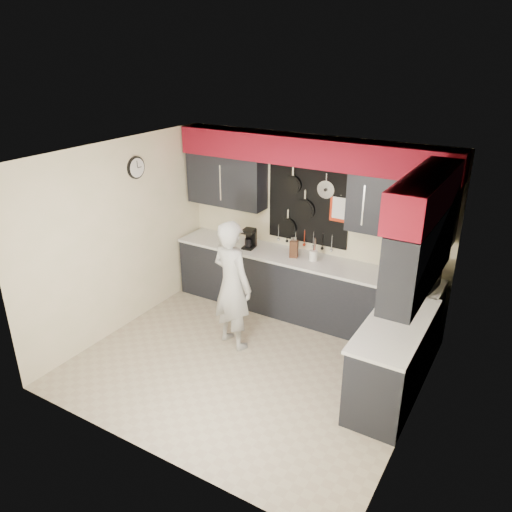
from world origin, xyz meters
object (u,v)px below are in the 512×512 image
Objects in this scene: knife_block at (294,249)px; coffee_maker at (250,238)px; microwave at (413,273)px; person at (232,285)px; utensil_crock at (313,255)px.

coffee_maker is (-0.72, -0.02, 0.03)m from knife_block.
microwave reaches higher than knife_block.
microwave is 2.27m from person.
coffee_maker is (-1.01, -0.05, 0.08)m from utensil_crock.
knife_block is 1.17m from person.
knife_block is 0.30m from utensil_crock.
knife_block is 0.14× the size of person.
knife_block is at bearing -174.15° from utensil_crock.
microwave is at bearing -7.41° from coffee_maker.
person is at bearing -143.10° from microwave.
utensil_crock is (-1.38, 0.07, -0.09)m from microwave.
coffee_maker reaches higher than knife_block.
coffee_maker is 1.18m from person.
utensil_crock is at bearing -9.85° from knife_block.
knife_block is 1.66× the size of utensil_crock.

